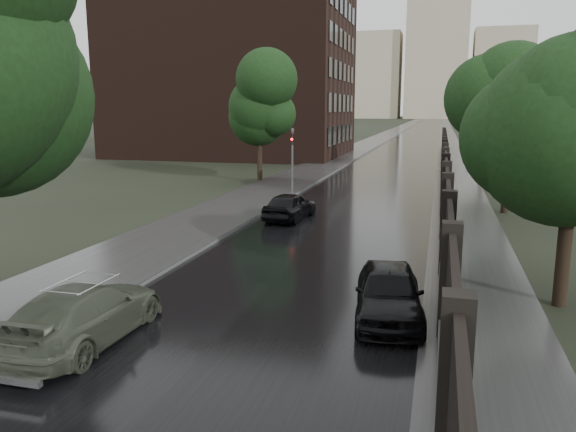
# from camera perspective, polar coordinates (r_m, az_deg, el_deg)

# --- Properties ---
(ground) EXTENTS (800.00, 800.00, 0.00)m
(ground) POSITION_cam_1_polar(r_m,az_deg,el_deg) (10.11, -12.93, -20.05)
(ground) COLOR black
(ground) RESTS_ON ground
(road) EXTENTS (8.00, 420.00, 0.02)m
(road) POSITION_cam_1_polar(r_m,az_deg,el_deg) (197.70, 14.11, 9.05)
(road) COLOR black
(road) RESTS_ON ground
(sidewalk_left) EXTENTS (4.00, 420.00, 0.16)m
(sidewalk_left) POSITION_cam_1_polar(r_m,az_deg,el_deg) (197.92, 12.35, 9.15)
(sidewalk_left) COLOR #2D2D2D
(sidewalk_left) RESTS_ON ground
(verge_right) EXTENTS (3.00, 420.00, 0.08)m
(verge_right) POSITION_cam_1_polar(r_m,az_deg,el_deg) (197.66, 15.72, 8.99)
(verge_right) COLOR #2D2D2D
(verge_right) RESTS_ON ground
(fence_right) EXTENTS (0.45, 75.72, 2.70)m
(fence_right) POSITION_cam_1_polar(r_m,az_deg,el_deg) (39.82, 15.62, 4.50)
(fence_right) COLOR #383533
(fence_right) RESTS_ON ground
(tree_left_far) EXTENTS (4.25, 4.25, 7.39)m
(tree_left_far) POSITION_cam_1_polar(r_m,az_deg,el_deg) (39.53, -2.95, 10.99)
(tree_left_far) COLOR black
(tree_left_far) RESTS_ON ground
(tree_right_b) EXTENTS (4.08, 4.08, 7.01)m
(tree_right_b) POSITION_cam_1_polar(r_m,az_deg,el_deg) (29.76, 21.75, 9.73)
(tree_right_b) COLOR black
(tree_right_b) RESTS_ON ground
(tree_right_c) EXTENTS (4.08, 4.08, 7.01)m
(tree_right_c) POSITION_cam_1_polar(r_m,az_deg,el_deg) (47.70, 19.37, 10.03)
(tree_right_c) COLOR black
(tree_right_c) RESTS_ON ground
(traffic_light) EXTENTS (0.16, 0.32, 4.00)m
(traffic_light) POSITION_cam_1_polar(r_m,az_deg,el_deg) (33.80, 0.45, 6.20)
(traffic_light) COLOR #59595E
(traffic_light) RESTS_ON ground
(brick_building) EXTENTS (24.00, 18.00, 20.00)m
(brick_building) POSITION_cam_1_polar(r_m,az_deg,el_deg) (63.79, -5.49, 15.18)
(brick_building) COLOR black
(brick_building) RESTS_ON ground
(stalinist_tower) EXTENTS (92.00, 30.00, 159.00)m
(stalinist_tower) POSITION_cam_1_polar(r_m,az_deg,el_deg) (309.40, 14.93, 16.68)
(stalinist_tower) COLOR tan
(stalinist_tower) RESTS_ON ground
(volga_sedan) EXTENTS (1.94, 4.64, 1.34)m
(volga_sedan) POSITION_cam_1_polar(r_m,az_deg,el_deg) (13.43, -20.04, -9.30)
(volga_sedan) COLOR #474E3F
(volga_sedan) RESTS_ON ground
(hatchback_left) EXTENTS (2.00, 4.01, 1.31)m
(hatchback_left) POSITION_cam_1_polar(r_m,az_deg,el_deg) (26.31, 0.20, 1.03)
(hatchback_left) COLOR black
(hatchback_left) RESTS_ON ground
(car_right_near) EXTENTS (2.07, 4.18, 1.37)m
(car_right_near) POSITION_cam_1_polar(r_m,az_deg,el_deg) (14.19, 10.20, -7.64)
(car_right_near) COLOR black
(car_right_near) RESTS_ON ground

